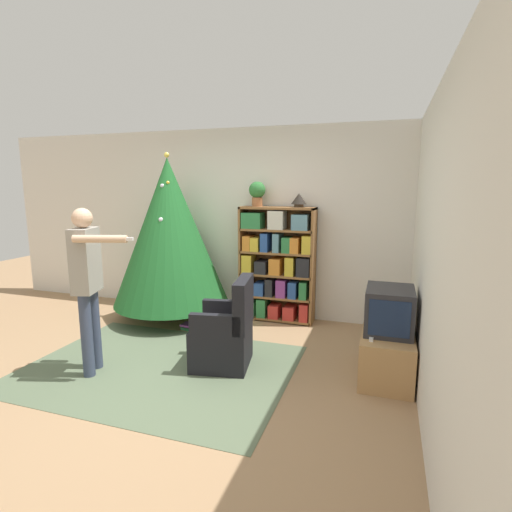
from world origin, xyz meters
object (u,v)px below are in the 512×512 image
object	(u,v)px
bookshelf	(277,265)
armchair	(226,335)
television	(389,310)
standing_person	(88,278)
christmas_tree	(170,232)
table_lamp	(299,199)
potted_plant	(257,192)

from	to	relation	value
bookshelf	armchair	size ratio (longest dim) A/B	1.68
television	armchair	xyz separation A→B (m)	(-1.57, -0.28, -0.34)
standing_person	christmas_tree	bearing A→B (deg)	166.84
bookshelf	armchair	distance (m)	1.59
television	standing_person	distance (m)	2.89
table_lamp	bookshelf	bearing A→B (deg)	-177.87
bookshelf	standing_person	world-z (taller)	standing_person
table_lamp	potted_plant	bearing A→B (deg)	180.00
television	standing_person	xyz separation A→B (m)	(-2.75, -0.82, 0.30)
television	armchair	size ratio (longest dim) A/B	0.58
television	armchair	bearing A→B (deg)	-170.03
armchair	table_lamp	xyz separation A→B (m)	(0.40, 1.53, 1.33)
bookshelf	table_lamp	distance (m)	0.92
bookshelf	armchair	bearing A→B (deg)	-94.62
christmas_tree	table_lamp	bearing A→B (deg)	12.20
standing_person	television	bearing A→B (deg)	89.95
armchair	potted_plant	distance (m)	2.09
standing_person	table_lamp	xyz separation A→B (m)	(1.59, 2.08, 0.69)
armchair	potted_plant	world-z (taller)	potted_plant
standing_person	table_lamp	bearing A→B (deg)	125.95
table_lamp	standing_person	bearing A→B (deg)	-127.41
christmas_tree	potted_plant	world-z (taller)	christmas_tree
standing_person	potted_plant	world-z (taller)	potted_plant
potted_plant	table_lamp	distance (m)	0.57
potted_plant	table_lamp	xyz separation A→B (m)	(0.57, 0.00, -0.09)
bookshelf	television	xyz separation A→B (m)	(1.44, -1.25, -0.11)
bookshelf	table_lamp	size ratio (longest dim) A/B	7.73
christmas_tree	standing_person	bearing A→B (deg)	-86.53
television	christmas_tree	world-z (taller)	christmas_tree
bookshelf	armchair	world-z (taller)	bookshelf
christmas_tree	armchair	bearing A→B (deg)	-42.13
christmas_tree	armchair	distance (m)	1.95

